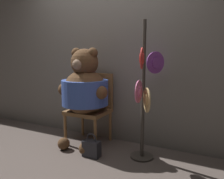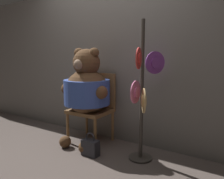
{
  "view_description": "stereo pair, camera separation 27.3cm",
  "coord_description": "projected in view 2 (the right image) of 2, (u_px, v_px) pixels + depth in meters",
  "views": [
    {
      "loc": [
        1.45,
        -2.09,
        1.22
      ],
      "look_at": [
        0.24,
        0.32,
        0.8
      ],
      "focal_mm": 35.0,
      "sensor_mm": 36.0,
      "label": 1
    },
    {
      "loc": [
        1.69,
        -1.96,
        1.22
      ],
      "look_at": [
        0.24,
        0.32,
        0.8
      ],
      "focal_mm": 35.0,
      "sensor_mm": 36.0,
      "label": 2
    }
  ],
  "objects": [
    {
      "name": "ground_plane",
      "position": [
        82.0,
        155.0,
        2.71
      ],
      "size": [
        14.0,
        14.0,
        0.0
      ],
      "primitive_type": "plane",
      "color": "#4C423D"
    },
    {
      "name": "wall_back",
      "position": [
        113.0,
        64.0,
        3.16
      ],
      "size": [
        8.0,
        0.1,
        2.21
      ],
      "color": "#66605B",
      "rests_on": "ground_plane"
    },
    {
      "name": "hat_display_rack",
      "position": [
        143.0,
        96.0,
        2.45
      ],
      "size": [
        0.31,
        0.55,
        1.62
      ],
      "color": "#332D28",
      "rests_on": "ground_plane"
    },
    {
      "name": "chair",
      "position": [
        94.0,
        104.0,
        3.13
      ],
      "size": [
        0.54,
        0.48,
        0.97
      ],
      "color": "brown",
      "rests_on": "ground_plane"
    },
    {
      "name": "handbag_on_ground",
      "position": [
        90.0,
        147.0,
        2.68
      ],
      "size": [
        0.21,
        0.12,
        0.3
      ],
      "color": "#232328",
      "rests_on": "ground_plane"
    },
    {
      "name": "teddy_bear",
      "position": [
        87.0,
        89.0,
        2.96
      ],
      "size": [
        0.75,
        0.67,
        1.33
      ],
      "color": "#4C331E",
      "rests_on": "ground_plane"
    }
  ]
}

